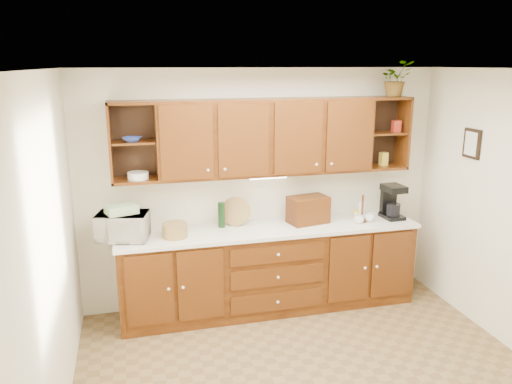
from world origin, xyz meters
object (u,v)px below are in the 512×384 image
microwave (123,226)px  potted_plant (396,79)px  coffee_maker (392,202)px  bread_box (308,210)px

microwave → potted_plant: potted_plant is taller
microwave → potted_plant: (2.95, 0.11, 1.40)m
coffee_maker → bread_box: bearing=173.6°
bread_box → potted_plant: (0.98, 0.05, 1.39)m
bread_box → potted_plant: bearing=-8.5°
bread_box → potted_plant: size_ratio=1.11×
bread_box → coffee_maker: bearing=-14.9°
microwave → potted_plant: bearing=15.6°
microwave → coffee_maker: bearing=13.5°
microwave → potted_plant: size_ratio=1.29×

